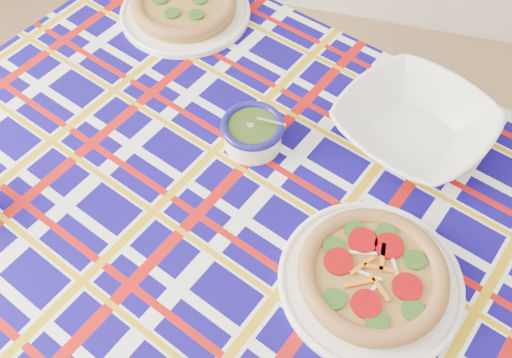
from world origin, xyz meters
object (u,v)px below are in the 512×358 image
(pesto_bowl, at_px, (253,131))
(main_focaccia_plate, at_px, (373,275))
(dining_table, at_px, (285,242))
(serving_bowl, at_px, (414,125))

(pesto_bowl, bearing_deg, main_focaccia_plate, -41.67)
(dining_table, relative_size, main_focaccia_plate, 5.69)
(main_focaccia_plate, bearing_deg, serving_bowl, 84.83)
(dining_table, xyz_separation_m, serving_bowl, (0.19, 0.25, 0.11))
(pesto_bowl, height_order, serving_bowl, pesto_bowl)
(main_focaccia_plate, xyz_separation_m, serving_bowl, (0.03, 0.33, 0.00))
(main_focaccia_plate, distance_m, serving_bowl, 0.33)
(main_focaccia_plate, bearing_deg, pesto_bowl, 138.33)
(dining_table, height_order, serving_bowl, serving_bowl)
(dining_table, distance_m, serving_bowl, 0.33)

